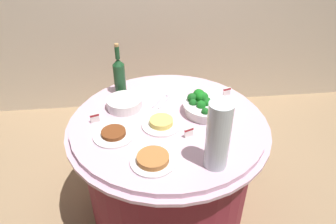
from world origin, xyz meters
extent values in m
plane|color=#9E7F5B|center=(0.00, 0.00, 0.00)|extent=(6.00, 6.00, 0.00)
cylinder|color=maroon|center=(0.00, 0.00, 0.34)|extent=(1.01, 1.01, 0.69)
cylinder|color=#E0B2C6|center=(0.00, 0.00, 0.70)|extent=(1.16, 1.16, 0.02)
cylinder|color=#E0B2C6|center=(0.00, 0.00, 0.72)|extent=(1.10, 1.10, 0.03)
cylinder|color=white|center=(0.23, 0.05, 0.77)|extent=(0.26, 0.26, 0.05)
cylinder|color=white|center=(0.23, 0.05, 0.80)|extent=(0.28, 0.28, 0.01)
sphere|color=#197E1E|center=(0.20, 0.08, 0.82)|extent=(0.07, 0.07, 0.07)
sphere|color=#19761E|center=(0.21, 0.07, 0.81)|extent=(0.04, 0.04, 0.04)
sphere|color=#196A1E|center=(0.23, 0.04, 0.81)|extent=(0.05, 0.05, 0.05)
sphere|color=#19601E|center=(0.20, -0.05, 0.81)|extent=(0.04, 0.04, 0.04)
sphere|color=#19721E|center=(0.19, 0.02, 0.81)|extent=(0.05, 0.05, 0.05)
sphere|color=#19791E|center=(0.19, 0.12, 0.82)|extent=(0.07, 0.07, 0.07)
sphere|color=#195C1E|center=(0.15, 0.09, 0.82)|extent=(0.06, 0.06, 0.06)
sphere|color=#19641E|center=(0.23, 0.05, 0.82)|extent=(0.05, 0.05, 0.05)
sphere|color=#19721E|center=(0.21, 0.08, 0.82)|extent=(0.07, 0.07, 0.07)
sphere|color=#195E1E|center=(0.15, 0.05, 0.81)|extent=(0.05, 0.05, 0.05)
sphere|color=#19821E|center=(0.20, 0.12, 0.82)|extent=(0.06, 0.06, 0.06)
sphere|color=#195C1E|center=(0.20, 0.10, 0.81)|extent=(0.06, 0.06, 0.06)
cylinder|color=white|center=(-0.25, 0.15, 0.74)|extent=(0.21, 0.21, 0.01)
cylinder|color=white|center=(-0.25, 0.15, 0.76)|extent=(0.21, 0.21, 0.01)
cylinder|color=white|center=(-0.25, 0.15, 0.77)|extent=(0.21, 0.21, 0.01)
cylinder|color=white|center=(-0.25, 0.15, 0.78)|extent=(0.21, 0.21, 0.01)
cylinder|color=white|center=(-0.25, 0.15, 0.79)|extent=(0.21, 0.21, 0.01)
cylinder|color=white|center=(-0.25, 0.15, 0.80)|extent=(0.21, 0.21, 0.01)
cylinder|color=#194522|center=(-0.27, 0.33, 0.84)|extent=(0.07, 0.07, 0.20)
cone|color=#194522|center=(-0.27, 0.33, 0.96)|extent=(0.07, 0.07, 0.04)
cylinder|color=#194522|center=(-0.27, 0.33, 1.02)|extent=(0.03, 0.03, 0.08)
cylinder|color=#B2844C|center=(-0.27, 0.33, 1.07)|extent=(0.03, 0.03, 0.02)
cylinder|color=silver|center=(0.18, -0.39, 0.91)|extent=(0.11, 0.11, 0.34)
sphere|color=#E5B26B|center=(0.20, -0.39, 0.78)|extent=(0.06, 0.06, 0.06)
sphere|color=#E5B26B|center=(0.17, -0.37, 0.78)|extent=(0.06, 0.06, 0.06)
sphere|color=#E5B26B|center=(0.17, -0.41, 0.78)|extent=(0.06, 0.06, 0.06)
sphere|color=#72C64C|center=(0.20, -0.38, 0.83)|extent=(0.06, 0.06, 0.06)
sphere|color=#72C64C|center=(0.16, -0.38, 0.83)|extent=(0.06, 0.06, 0.06)
sphere|color=#72C64C|center=(0.18, -0.41, 0.83)|extent=(0.06, 0.06, 0.06)
sphere|color=red|center=(0.19, -0.37, 0.89)|extent=(0.06, 0.06, 0.06)
sphere|color=red|center=(0.16, -0.39, 0.89)|extent=(0.06, 0.06, 0.06)
sphere|color=red|center=(0.19, -0.40, 0.89)|extent=(0.06, 0.06, 0.06)
sphere|color=#E5B26B|center=(0.18, -0.37, 0.94)|extent=(0.06, 0.06, 0.06)
sphere|color=#E5B26B|center=(0.17, -0.40, 0.94)|extent=(0.06, 0.06, 0.06)
sphere|color=#E5B26B|center=(0.20, -0.39, 0.94)|extent=(0.06, 0.06, 0.06)
sphere|color=#72C64C|center=(0.17, -0.37, 0.99)|extent=(0.06, 0.06, 0.06)
sphere|color=#72C64C|center=(0.18, -0.41, 0.99)|extent=(0.06, 0.06, 0.06)
sphere|color=#72C64C|center=(0.20, -0.38, 0.99)|extent=(0.06, 0.06, 0.06)
cylinder|color=silver|center=(-0.01, 0.18, 0.74)|extent=(0.09, 0.14, 0.01)
cylinder|color=silver|center=(-0.04, 0.20, 0.74)|extent=(0.09, 0.14, 0.01)
sphere|color=silver|center=(0.02, 0.26, 0.74)|extent=(0.01, 0.01, 0.01)
cylinder|color=white|center=(-0.11, -0.34, 0.75)|extent=(0.22, 0.22, 0.01)
cylinder|color=#B77038|center=(-0.11, -0.34, 0.77)|extent=(0.15, 0.15, 0.03)
cylinder|color=white|center=(-0.30, -0.12, 0.75)|extent=(0.22, 0.22, 0.01)
cylinder|color=brown|center=(-0.30, -0.12, 0.76)|extent=(0.13, 0.13, 0.02)
cylinder|color=white|center=(-0.04, -0.06, 0.75)|extent=(0.22, 0.22, 0.01)
cylinder|color=#EACC60|center=(-0.04, -0.06, 0.77)|extent=(0.13, 0.13, 0.03)
cube|color=white|center=(0.40, 0.22, 0.77)|extent=(0.05, 0.02, 0.05)
cube|color=maroon|center=(0.40, 0.22, 0.79)|extent=(0.05, 0.02, 0.01)
cube|color=white|center=(0.09, -0.17, 0.77)|extent=(0.05, 0.03, 0.05)
cube|color=maroon|center=(0.09, -0.17, 0.79)|extent=(0.05, 0.03, 0.01)
cube|color=white|center=(-0.41, 0.02, 0.77)|extent=(0.05, 0.02, 0.05)
cube|color=maroon|center=(-0.41, 0.02, 0.79)|extent=(0.05, 0.02, 0.01)
camera|label=1|loc=(-0.15, -1.43, 1.77)|focal=33.03mm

